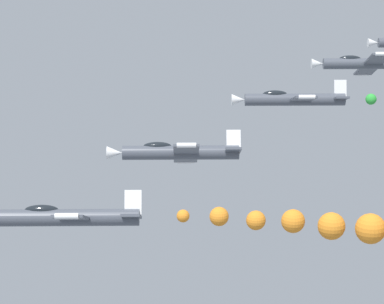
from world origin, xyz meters
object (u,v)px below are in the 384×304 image
airplane_right_inner (67,217)px  airplane_right_outer (293,99)px  airplane_trailing (366,63)px  airplane_left_outer (178,152)px

airplane_right_inner → airplane_right_outer: airplane_right_outer is taller
airplane_right_inner → airplane_trailing: bearing=-38.3°
airplane_right_outer → airplane_right_inner: bearing=143.0°
airplane_right_inner → airplane_right_outer: (23.34, -17.56, 3.46)m
airplane_right_inner → airplane_left_outer: 13.81m
airplane_right_inner → airplane_left_outer: bearing=-31.8°
airplane_right_inner → airplane_right_outer: bearing=-37.0°
airplane_right_inner → airplane_trailing: airplane_trailing is taller
airplane_right_outer → airplane_trailing: bearing=-41.4°
airplane_left_outer → airplane_trailing: size_ratio=1.00×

